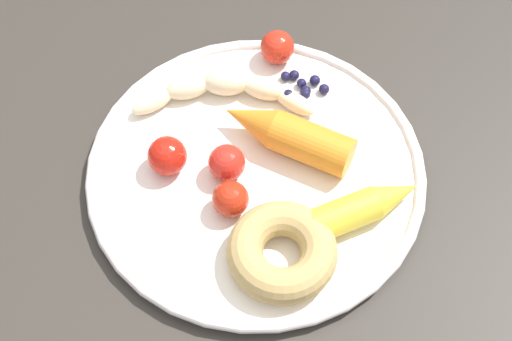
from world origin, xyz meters
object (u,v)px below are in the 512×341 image
object	(u,v)px
tomato_near	(167,156)
tomato_extra	(231,199)
carrot_yellow	(364,207)
blueberry_pile	(303,86)
dining_table	(261,254)
donut	(282,252)
tomato_mid	(227,163)
tomato_far	(277,47)
plate	(256,172)
banana	(226,90)
carrot_orange	(286,134)

from	to	relation	value
tomato_near	tomato_extra	distance (m)	0.08
carrot_yellow	blueberry_pile	world-z (taller)	carrot_yellow
dining_table	donut	world-z (taller)	donut
tomato_near	tomato_mid	bearing A→B (deg)	8.70
carrot_yellow	donut	size ratio (longest dim) A/B	1.07
carrot_yellow	blueberry_pile	bearing A→B (deg)	124.93
donut	tomato_far	size ratio (longest dim) A/B	2.77
dining_table	tomato_mid	world-z (taller)	tomato_mid
tomato_far	tomato_near	bearing A→B (deg)	-112.37
plate	blueberry_pile	xyz separation A→B (m)	(0.02, 0.11, 0.01)
blueberry_pile	banana	bearing A→B (deg)	-157.75
plate	tomato_extra	world-z (taller)	tomato_extra
carrot_orange	carrot_yellow	size ratio (longest dim) A/B	1.29
carrot_yellow	tomato_extra	distance (m)	0.13
banana	tomato_mid	bearing A→B (deg)	-72.26
plate	blueberry_pile	world-z (taller)	blueberry_pile
dining_table	tomato_near	world-z (taller)	tomato_near
carrot_orange	tomato_mid	world-z (taller)	carrot_orange
banana	carrot_yellow	bearing A→B (deg)	-30.96
carrot_orange	tomato_near	size ratio (longest dim) A/B	3.60
dining_table	plate	xyz separation A→B (m)	(-0.02, 0.04, 0.09)
banana	carrot_yellow	distance (m)	0.20
banana	tomato_extra	xyz separation A→B (m)	(0.04, -0.13, 0.01)
blueberry_pile	carrot_yellow	bearing A→B (deg)	-55.07
dining_table	donut	size ratio (longest dim) A/B	10.16
dining_table	carrot_yellow	size ratio (longest dim) A/B	9.46
carrot_orange	blueberry_pile	size ratio (longest dim) A/B	2.59
banana	donut	distance (m)	0.20
donut	plate	bearing A→B (deg)	119.50
banana	carrot_orange	world-z (taller)	carrot_orange
banana	carrot_orange	distance (m)	0.09
dining_table	plate	distance (m)	0.11
blueberry_pile	carrot_orange	bearing A→B (deg)	-89.45
tomato_far	carrot_yellow	bearing A→B (deg)	-52.11
banana	blueberry_pile	bearing A→B (deg)	22.25
plate	carrot_yellow	world-z (taller)	carrot_yellow
plate	carrot_yellow	distance (m)	0.12
dining_table	banana	bearing A→B (deg)	121.00
tomato_near	tomato_extra	xyz separation A→B (m)	(0.07, -0.03, -0.00)
carrot_orange	tomato_extra	size ratio (longest dim) A/B	3.98
dining_table	donut	distance (m)	0.13
dining_table	tomato_mid	size ratio (longest dim) A/B	28.24
dining_table	tomato_far	size ratio (longest dim) A/B	28.13
banana	carrot_yellow	xyz separation A→B (m)	(0.17, -0.10, 0.00)
tomato_near	carrot_orange	bearing A→B (deg)	27.95
dining_table	tomato_mid	bearing A→B (deg)	144.13
plate	tomato_extra	xyz separation A→B (m)	(-0.01, -0.05, 0.02)
donut	tomato_mid	bearing A→B (deg)	134.68
tomato_near	tomato_far	bearing A→B (deg)	67.63
donut	tomato_extra	world-z (taller)	tomato_extra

